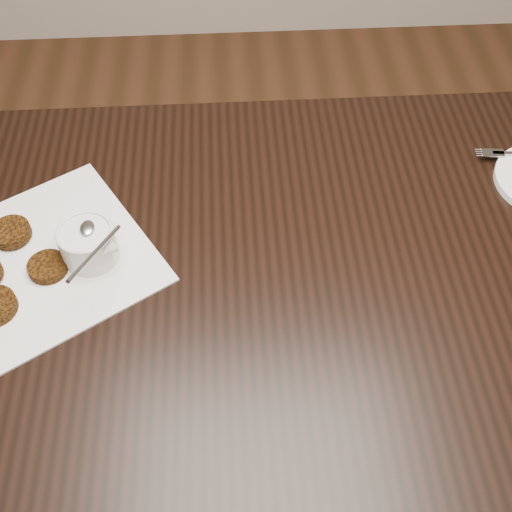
{
  "coord_description": "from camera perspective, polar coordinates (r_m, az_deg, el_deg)",
  "views": [
    {
      "loc": [
        -0.06,
        -0.53,
        1.59
      ],
      "look_at": [
        -0.02,
        0.09,
        0.8
      ],
      "focal_mm": 44.62,
      "sensor_mm": 36.0,
      "label": 1
    }
  ],
  "objects": [
    {
      "name": "floor",
      "position": [
        1.68,
        0.98,
        -19.81
      ],
      "size": [
        4.0,
        4.0,
        0.0
      ],
      "primitive_type": "plane",
      "color": "brown",
      "rests_on": "ground"
    },
    {
      "name": "sauce_ramekin",
      "position": [
        1.05,
        -15.16,
        2.2
      ],
      "size": [
        0.15,
        0.15,
        0.13
      ],
      "primitive_type": null,
      "rotation": [
        0.0,
        0.0,
        -0.3
      ],
      "color": "silver",
      "rests_on": "napkin"
    },
    {
      "name": "table",
      "position": [
        1.36,
        -2.18,
        -12.01
      ],
      "size": [
        1.47,
        0.95,
        0.75
      ],
      "primitive_type": "cube",
      "color": "black",
      "rests_on": "floor"
    },
    {
      "name": "napkin",
      "position": [
        1.12,
        -18.54,
        -0.34
      ],
      "size": [
        0.46,
        0.46,
        0.0
      ],
      "primitive_type": "cube",
      "rotation": [
        0.0,
        0.0,
        0.55
      ],
      "color": "white",
      "rests_on": "table"
    },
    {
      "name": "patty_cluster",
      "position": [
        1.12,
        -21.91,
        -0.75
      ],
      "size": [
        0.27,
        0.27,
        0.02
      ],
      "primitive_type": null,
      "rotation": [
        0.0,
        0.0,
        -0.16
      ],
      "color": "#582F0B",
      "rests_on": "napkin"
    }
  ]
}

